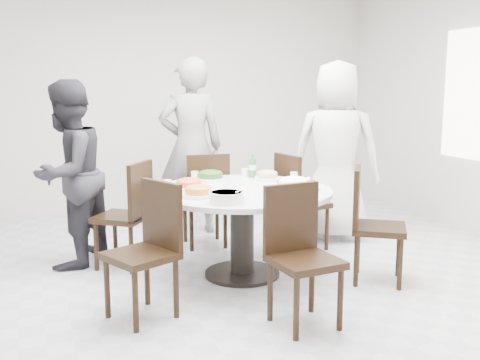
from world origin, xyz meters
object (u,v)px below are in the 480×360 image
object	(u,v)px
chair_se	(379,226)
diner_right	(336,151)
chair_s	(305,258)
soup_bowl	(227,197)
chair_ne	(303,201)
chair_sw	(140,252)
dining_table	(242,233)
chair_n	(205,199)
rice_bowl	(295,189)
chair_nw	(122,215)
beverage_bottle	(252,166)
diner_middle	(191,147)
diner_left	(68,174)

from	to	relation	value
chair_se	diner_right	world-z (taller)	diner_right
chair_s	soup_bowl	bearing A→B (deg)	111.97
chair_s	diner_right	world-z (taller)	diner_right
chair_s	chair_ne	bearing A→B (deg)	57.94
chair_s	chair_sw	bearing A→B (deg)	147.29
dining_table	soup_bowl	xyz separation A→B (m)	(-0.29, -0.45, 0.42)
chair_n	rice_bowl	bearing A→B (deg)	106.23
chair_se	rice_bowl	bearing A→B (deg)	117.98
chair_nw	beverage_bottle	bearing A→B (deg)	122.79
rice_bowl	diner_middle	bearing A→B (deg)	98.15
chair_nw	chair_ne	bearing A→B (deg)	124.85
dining_table	chair_se	bearing A→B (deg)	-27.91
chair_s	dining_table	bearing A→B (deg)	86.37
soup_bowl	rice_bowl	bearing A→B (deg)	0.38
chair_n	beverage_bottle	world-z (taller)	beverage_bottle
chair_ne	beverage_bottle	xyz separation A→B (m)	(-0.55, -0.02, 0.39)
chair_nw	diner_middle	size ratio (longest dim) A/B	0.50
diner_right	diner_middle	bearing A→B (deg)	6.74
diner_right	diner_middle	xyz separation A→B (m)	(-1.34, 0.75, 0.02)
dining_table	beverage_bottle	xyz separation A→B (m)	(0.30, 0.51, 0.49)
chair_ne	chair_nw	xyz separation A→B (m)	(-1.76, 0.06, 0.00)
dining_table	chair_s	xyz separation A→B (m)	(0.04, -1.09, 0.10)
chair_sw	rice_bowl	distance (m)	1.28
chair_se	diner_middle	world-z (taller)	diner_middle
chair_ne	diner_middle	distance (m)	1.38
chair_se	soup_bowl	xyz separation A→B (m)	(-1.30, 0.08, 0.32)
diner_left	beverage_bottle	size ratio (longest dim) A/B	7.37
soup_bowl	chair_n	bearing A→B (deg)	79.59
dining_table	rice_bowl	world-z (taller)	rice_bowl
chair_ne	chair_n	xyz separation A→B (m)	(-0.88, 0.45, 0.00)
dining_table	rice_bowl	size ratio (longest dim) A/B	5.30
chair_se	chair_s	bearing A→B (deg)	154.43
chair_n	chair_sw	world-z (taller)	same
chair_nw	rice_bowl	world-z (taller)	chair_nw
beverage_bottle	diner_right	bearing A→B (deg)	13.53
chair_se	diner_middle	xyz separation A→B (m)	(-1.02, 2.04, 0.47)
chair_ne	chair_s	distance (m)	1.81
soup_bowl	chair_sw	bearing A→B (deg)	-169.72
chair_ne	chair_s	bearing A→B (deg)	145.37
dining_table	rice_bowl	xyz separation A→B (m)	(0.27, -0.45, 0.44)
diner_middle	beverage_bottle	distance (m)	1.05
dining_table	chair_s	world-z (taller)	chair_s
diner_left	chair_sw	bearing A→B (deg)	53.29
chair_n	diner_middle	bearing A→B (deg)	-87.23
chair_nw	rice_bowl	size ratio (longest dim) A/B	3.36
soup_bowl	beverage_bottle	size ratio (longest dim) A/B	1.17
rice_bowl	soup_bowl	size ratio (longest dim) A/B	1.07
chair_ne	rice_bowl	size ratio (longest dim) A/B	3.36
soup_bowl	beverage_bottle	xyz separation A→B (m)	(0.59, 0.96, 0.07)
chair_se	beverage_bottle	size ratio (longest dim) A/B	4.22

